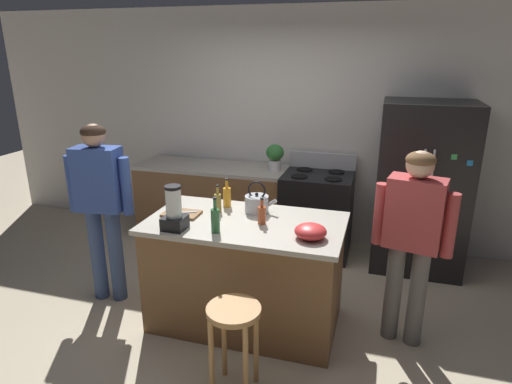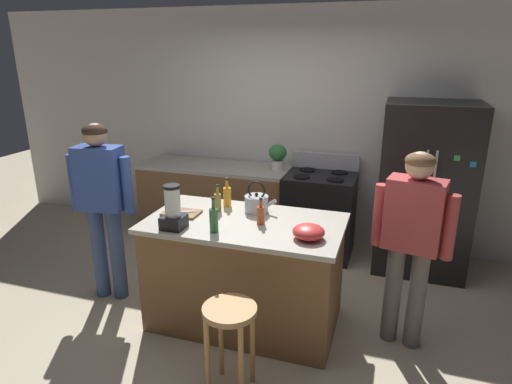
{
  "view_description": "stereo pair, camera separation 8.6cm",
  "coord_description": "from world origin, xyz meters",
  "px_view_note": "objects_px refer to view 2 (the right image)",
  "views": [
    {
      "loc": [
        1.01,
        -3.11,
        2.24
      ],
      "look_at": [
        0.0,
        0.3,
        1.07
      ],
      "focal_mm": 30.86,
      "sensor_mm": 36.0,
      "label": 1
    },
    {
      "loc": [
        1.1,
        -3.08,
        2.24
      ],
      "look_at": [
        0.0,
        0.3,
        1.07
      ],
      "focal_mm": 30.86,
      "sensor_mm": 36.0,
      "label": 2
    }
  ],
  "objects_px": {
    "refrigerator": "(425,189)",
    "cutting_board": "(182,213)",
    "blender_appliance": "(173,210)",
    "kitchen_island": "(245,272)",
    "person_by_sink_right": "(412,233)",
    "tea_kettle": "(257,203)",
    "chef_knife": "(184,212)",
    "mixing_bowl": "(309,232)",
    "bottle_olive_oil": "(214,219)",
    "bottle_soda": "(227,196)",
    "bottle_cooking_sauce": "(261,214)",
    "person_by_island_left": "(102,196)",
    "stove_range": "(319,214)",
    "potted_plant": "(278,156)",
    "bar_stool": "(230,326)",
    "bottle_vinegar": "(218,202)"
  },
  "relations": [
    {
      "from": "person_by_sink_right",
      "to": "bottle_cooking_sauce",
      "type": "distance_m",
      "value": 1.14
    },
    {
      "from": "bottle_cooking_sauce",
      "to": "potted_plant",
      "type": "bearing_deg",
      "value": 100.57
    },
    {
      "from": "bottle_cooking_sauce",
      "to": "bottle_olive_oil",
      "type": "bearing_deg",
      "value": -137.89
    },
    {
      "from": "refrigerator",
      "to": "bottle_cooking_sauce",
      "type": "distance_m",
      "value": 1.99
    },
    {
      "from": "bar_stool",
      "to": "bottle_soda",
      "type": "relative_size",
      "value": 2.52
    },
    {
      "from": "kitchen_island",
      "to": "tea_kettle",
      "type": "height_order",
      "value": "tea_kettle"
    },
    {
      "from": "tea_kettle",
      "to": "chef_knife",
      "type": "bearing_deg",
      "value": -156.18
    },
    {
      "from": "person_by_sink_right",
      "to": "chef_knife",
      "type": "relative_size",
      "value": 7.06
    },
    {
      "from": "mixing_bowl",
      "to": "chef_knife",
      "type": "bearing_deg",
      "value": 171.42
    },
    {
      "from": "person_by_island_left",
      "to": "bottle_soda",
      "type": "bearing_deg",
      "value": 14.71
    },
    {
      "from": "refrigerator",
      "to": "bar_stool",
      "type": "height_order",
      "value": "refrigerator"
    },
    {
      "from": "person_by_island_left",
      "to": "kitchen_island",
      "type": "bearing_deg",
      "value": 0.16
    },
    {
      "from": "bottle_soda",
      "to": "person_by_sink_right",
      "type": "bearing_deg",
      "value": -6.09
    },
    {
      "from": "kitchen_island",
      "to": "refrigerator",
      "type": "xyz_separation_m",
      "value": [
        1.42,
        1.5,
        0.41
      ]
    },
    {
      "from": "person_by_sink_right",
      "to": "tea_kettle",
      "type": "relative_size",
      "value": 5.64
    },
    {
      "from": "bottle_olive_oil",
      "to": "kitchen_island",
      "type": "bearing_deg",
      "value": 62.48
    },
    {
      "from": "blender_appliance",
      "to": "chef_knife",
      "type": "bearing_deg",
      "value": 102.4
    },
    {
      "from": "stove_range",
      "to": "mixing_bowl",
      "type": "distance_m",
      "value": 1.79
    },
    {
      "from": "person_by_island_left",
      "to": "mixing_bowl",
      "type": "height_order",
      "value": "person_by_island_left"
    },
    {
      "from": "kitchen_island",
      "to": "tea_kettle",
      "type": "xyz_separation_m",
      "value": [
        0.03,
        0.23,
        0.54
      ]
    },
    {
      "from": "refrigerator",
      "to": "blender_appliance",
      "type": "xyz_separation_m",
      "value": [
        -1.89,
        -1.81,
        0.19
      ]
    },
    {
      "from": "person_by_island_left",
      "to": "blender_appliance",
      "type": "height_order",
      "value": "person_by_island_left"
    },
    {
      "from": "refrigerator",
      "to": "bottle_soda",
      "type": "height_order",
      "value": "refrigerator"
    },
    {
      "from": "person_by_sink_right",
      "to": "chef_knife",
      "type": "xyz_separation_m",
      "value": [
        -1.8,
        -0.13,
        0.01
      ]
    },
    {
      "from": "refrigerator",
      "to": "potted_plant",
      "type": "xyz_separation_m",
      "value": [
        -1.57,
        0.05,
        0.22
      ]
    },
    {
      "from": "bottle_soda",
      "to": "bottle_olive_oil",
      "type": "bearing_deg",
      "value": -78.6
    },
    {
      "from": "refrigerator",
      "to": "bar_stool",
      "type": "relative_size",
      "value": 2.72
    },
    {
      "from": "blender_appliance",
      "to": "bottle_cooking_sauce",
      "type": "distance_m",
      "value": 0.68
    },
    {
      "from": "person_by_sink_right",
      "to": "bottle_vinegar",
      "type": "relative_size",
      "value": 6.59
    },
    {
      "from": "bottle_soda",
      "to": "bottle_cooking_sauce",
      "type": "bearing_deg",
      "value": -36.7
    },
    {
      "from": "bottle_olive_oil",
      "to": "bottle_soda",
      "type": "bearing_deg",
      "value": 101.4
    },
    {
      "from": "blender_appliance",
      "to": "cutting_board",
      "type": "xyz_separation_m",
      "value": [
        -0.08,
        0.29,
        -0.14
      ]
    },
    {
      "from": "person_by_island_left",
      "to": "potted_plant",
      "type": "relative_size",
      "value": 5.47
    },
    {
      "from": "refrigerator",
      "to": "cutting_board",
      "type": "distance_m",
      "value": 2.49
    },
    {
      "from": "stove_range",
      "to": "mixing_bowl",
      "type": "bearing_deg",
      "value": -83.08
    },
    {
      "from": "bottle_soda",
      "to": "bottle_cooking_sauce",
      "type": "xyz_separation_m",
      "value": [
        0.4,
        -0.3,
        -0.02
      ]
    },
    {
      "from": "bottle_cooking_sauce",
      "to": "mixing_bowl",
      "type": "bearing_deg",
      "value": -21.67
    },
    {
      "from": "potted_plant",
      "to": "tea_kettle",
      "type": "distance_m",
      "value": 1.34
    },
    {
      "from": "blender_appliance",
      "to": "bottle_vinegar",
      "type": "relative_size",
      "value": 1.46
    },
    {
      "from": "person_by_island_left",
      "to": "cutting_board",
      "type": "height_order",
      "value": "person_by_island_left"
    },
    {
      "from": "person_by_island_left",
      "to": "bottle_cooking_sauce",
      "type": "distance_m",
      "value": 1.48
    },
    {
      "from": "person_by_sink_right",
      "to": "tea_kettle",
      "type": "distance_m",
      "value": 1.25
    },
    {
      "from": "bottle_olive_oil",
      "to": "chef_knife",
      "type": "xyz_separation_m",
      "value": [
        -0.39,
        0.26,
        -0.08
      ]
    },
    {
      "from": "kitchen_island",
      "to": "tea_kettle",
      "type": "bearing_deg",
      "value": 82.72
    },
    {
      "from": "person_by_sink_right",
      "to": "tea_kettle",
      "type": "bearing_deg",
      "value": 174.86
    },
    {
      "from": "bottle_cooking_sauce",
      "to": "blender_appliance",
      "type": "bearing_deg",
      "value": -154.68
    },
    {
      "from": "person_by_sink_right",
      "to": "potted_plant",
      "type": "bearing_deg",
      "value": 134.75
    },
    {
      "from": "stove_range",
      "to": "bottle_cooking_sauce",
      "type": "relative_size",
      "value": 5.11
    },
    {
      "from": "bottle_vinegar",
      "to": "cutting_board",
      "type": "bearing_deg",
      "value": -149.54
    },
    {
      "from": "bar_stool",
      "to": "blender_appliance",
      "type": "distance_m",
      "value": 0.98
    }
  ]
}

